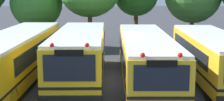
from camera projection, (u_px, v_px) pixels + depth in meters
ground_plane at (115, 81)px, 17.11m from camera, size 160.00×160.00×0.00m
school_bus_0 at (18, 55)px, 16.79m from camera, size 2.66×11.72×2.62m
school_bus_1 at (81, 54)px, 16.91m from camera, size 2.54×9.52×2.71m
school_bus_2 at (147, 56)px, 16.77m from camera, size 2.45×11.07×2.51m
school_bus_3 at (214, 55)px, 16.99m from camera, size 2.55×9.88×2.52m
tree_1 at (39, 4)px, 25.95m from camera, size 4.10×4.10×5.66m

